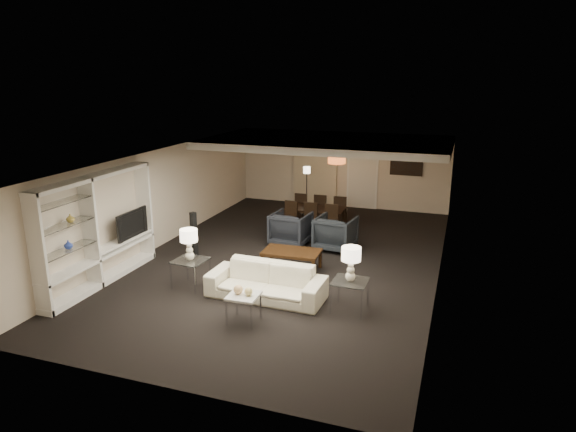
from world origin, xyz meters
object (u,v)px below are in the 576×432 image
Objects in this scene: coffee_table at (292,260)px; armchair_left at (291,229)px; armchair_right at (336,233)px; vase_blue at (68,245)px; television at (128,223)px; chair_nm at (309,219)px; side_table_right at (350,295)px; pendant_light at (337,159)px; chair_fm at (321,208)px; table_lamp_right at (351,264)px; chair_fl at (302,206)px; side_table_left at (191,273)px; dining_table at (315,218)px; sofa at (266,282)px; marble_table at (244,308)px; floor_speaker at (194,235)px; chair_nl at (288,217)px; chair_nr at (330,221)px; chair_fr at (341,209)px; floor_lamp at (307,191)px; vase_amber at (70,218)px; table_lamp_left at (189,245)px.

armchair_left is at bearing 109.44° from coffee_table.
vase_blue is (-4.20, -4.61, 0.71)m from armchair_right.
television is 6.15× the size of vase_blue.
side_table_right is at bearing -63.10° from chair_nm.
television is at bearing 47.31° from armchair_left.
vase_blue is at bearing -117.31° from pendant_light.
chair_fm is at bearing 110.62° from side_table_right.
armchair_right is 3.51m from table_lamp_right.
coffee_table is 1.81m from armchair_left.
chair_fl is at bearing 115.76° from table_lamp_right.
dining_table is at bearing 75.65° from side_table_left.
chair_nm is (-0.42, 4.34, 0.09)m from sofa.
chair_fm is at bearing 93.59° from marble_table.
floor_speaker reaches higher than dining_table.
side_table_left is (-1.70, -1.60, 0.07)m from coffee_table.
armchair_left is 1.11× the size of chair_nl.
side_table_right is (2.30, -3.30, -0.14)m from armchair_left.
pendant_light is at bearing 62.69° from vase_blue.
armchair_left is at bearing -47.21° from television.
chair_nr is at bearing 65.51° from floor_speaker.
chair_nl is 1.30m from chair_fl.
side_table_right is 5.85m from chair_fr.
floor_lamp reaches higher than dining_table.
vase_blue reaches higher than chair_fm.
side_table_left is at bearing -178.38° from sofa.
side_table_right is (1.69, -5.68, -1.62)m from pendant_light.
chair_nl is at bearing 81.49° from floor_speaker.
chair_nr is (3.78, 5.65, -0.72)m from vase_blue.
chair_fr is (3.75, 5.09, -0.63)m from television.
chair_nr is (0.18, 5.44, 0.16)m from marble_table.
floor_lamp is (-1.07, 7.33, 0.50)m from marble_table.
pendant_light is 0.60× the size of chair_fr.
table_lamp_right is 0.77× the size of chair_fl.
chair_fm is at bearing 113.84° from chair_nr.
television is 6.21m from floor_lamp.
chair_fm is at bearing 110.62° from table_lamp_right.
side_table_left is 0.75× the size of chair_nl.
armchair_right is 1.11× the size of chair_nm.
vase_amber is at bearing -167.54° from side_table_right.
chair_fr is at bearing 105.11° from side_table_right.
table_lamp_left is 0.77× the size of chair_nl.
pendant_light reaches higher than marble_table.
table_lamp_left is 5.19m from dining_table.
side_table_right is 0.75× the size of chair_fm.
vase_blue reaches higher than marble_table.
chair_fl is (-1.20, 1.30, 0.00)m from chair_nr.
sofa is 2.72× the size of chair_fm.
television reaches higher than table_lamp_left.
television reaches higher than table_lamp_right.
chair_fl is (-0.60, 1.30, 0.00)m from chair_nm.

